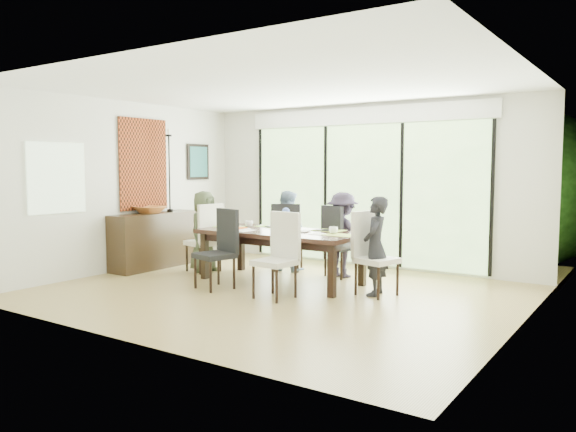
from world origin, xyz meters
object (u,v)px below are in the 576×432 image
Objects in this scene: chair_left_end at (203,237)px; bowl at (150,210)px; chair_far_right at (343,241)px; cup_b at (286,229)px; laptop at (231,227)px; chair_far_left at (288,236)px; table_top at (281,233)px; chair_right_end at (377,253)px; cup_c at (333,230)px; person_left_end at (204,231)px; person_far_left at (287,231)px; person_right_end at (376,246)px; person_far_right at (343,235)px; chair_near_right at (275,255)px; vase at (286,227)px; sideboard at (155,240)px; cup_a at (249,224)px; chair_near_left at (214,249)px.

bowl is at bearing -59.62° from chair_left_end.
cup_b is (-0.40, -0.95, 0.24)m from chair_far_right.
chair_far_left is at bearing 23.14° from laptop.
chair_right_end is at bearing 0.00° from table_top.
cup_c reaches higher than table_top.
person_left_end reaches higher than table_top.
person_left_end is 1.02m from bowl.
person_left_end is 3.91× the size of laptop.
chair_left_end is at bearing 15.12° from chair_far_left.
chair_far_left reaches higher than laptop.
cup_c is (2.28, 0.10, 0.15)m from person_left_end.
cup_c is (1.25, -0.75, 0.25)m from chair_far_left.
person_right_end is at bearing 161.66° from person_far_left.
table_top is 1.86× the size of person_left_end.
table_top is 19.35× the size of cup_c.
laptop is at bearing -98.26° from person_right_end.
person_far_right is 3.17m from bowl.
cup_c is at bearing 125.16° from chair_far_left.
chair_near_right is 9.17× the size of vase.
vase is at bearing 45.00° from table_top.
cup_b is (1.00, 0.00, 0.03)m from laptop.
table_top is 0.95m from person_far_left.
person_left_end is at bearing 180.00° from table_top.
vase is (0.50, -0.78, 0.16)m from person_far_left.
chair_far_left is at bearing 149.04° from cup_c.
chair_far_left is 0.85× the size of person_far_right.
person_far_left reaches higher than table_top.
cup_c is at bearing 105.92° from chair_left_end.
chair_far_right reaches higher than table_top.
chair_left_end is 1.03m from bowl.
sideboard is at bearing -65.56° from chair_left_end.
chair_far_right is 9.17× the size of vase.
bowl is (-2.41, -0.28, 0.25)m from table_top.
chair_left_end is 8.87× the size of cup_a.
chair_far_left is 0.98m from vase.
bowl is at bearing 98.00° from person_left_end.
person_far_left reaches higher than chair_far_left.
person_right_end is (2.98, 0.00, 0.09)m from chair_left_end.
person_far_left reaches higher than chair_near_left.
table_top is 1.02m from chair_near_right.
bowl is (-2.91, 0.59, 0.42)m from chair_near_right.
cup_c is (-0.68, 0.10, 0.15)m from person_right_end.
chair_far_left is at bearing 27.68° from sideboard.
chair_far_right is 1.72m from chair_near_right.
sideboard is (-0.93, -0.18, -0.19)m from person_left_end.
person_far_left is 1.02m from laptop.
chair_left_end reaches higher than vase.
vase is at bearing 66.55° from person_far_right.
chair_near_right is at bearing -107.19° from cup_c.
chair_far_left and chair_near_left have the same top height.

